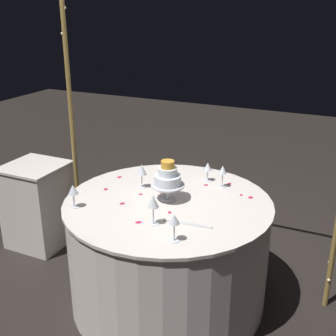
% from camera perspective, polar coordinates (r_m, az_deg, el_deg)
% --- Properties ---
extents(ground_plane, '(12.00, 12.00, 0.00)m').
position_cam_1_polar(ground_plane, '(3.19, 0.00, -16.70)').
color(ground_plane, black).
extents(decorative_arch, '(2.09, 0.06, 2.29)m').
position_cam_1_polar(decorative_arch, '(2.92, 3.26, 11.80)').
color(decorative_arch, olive).
rests_on(decorative_arch, ground).
extents(main_table, '(1.36, 1.36, 0.75)m').
position_cam_1_polar(main_table, '(2.98, 0.00, -10.95)').
color(main_table, silver).
rests_on(main_table, ground).
extents(side_table, '(0.47, 0.47, 0.72)m').
position_cam_1_polar(side_table, '(3.82, -16.80, -4.67)').
color(side_table, silver).
rests_on(side_table, ground).
extents(tiered_cake, '(0.22, 0.22, 0.27)m').
position_cam_1_polar(tiered_cake, '(2.76, -0.05, -1.35)').
color(tiered_cake, silver).
rests_on(tiered_cake, main_table).
extents(wine_glass_0, '(0.07, 0.07, 0.17)m').
position_cam_1_polar(wine_glass_0, '(2.96, -3.51, -0.30)').
color(wine_glass_0, silver).
rests_on(wine_glass_0, main_table).
extents(wine_glass_1, '(0.06, 0.06, 0.16)m').
position_cam_1_polar(wine_glass_1, '(2.98, 7.25, -0.43)').
color(wine_glass_1, silver).
rests_on(wine_glass_1, main_table).
extents(wine_glass_2, '(0.06, 0.06, 0.16)m').
position_cam_1_polar(wine_glass_2, '(2.30, 0.83, -7.03)').
color(wine_glass_2, silver).
rests_on(wine_glass_2, main_table).
extents(wine_glass_3, '(0.06, 0.06, 0.14)m').
position_cam_1_polar(wine_glass_3, '(3.08, 5.29, 0.06)').
color(wine_glass_3, silver).
rests_on(wine_glass_3, main_table).
extents(wine_glass_4, '(0.06, 0.06, 0.15)m').
position_cam_1_polar(wine_glass_4, '(2.73, -12.44, -2.93)').
color(wine_glass_4, silver).
rests_on(wine_glass_4, main_table).
extents(wine_glass_5, '(0.06, 0.06, 0.18)m').
position_cam_1_polar(wine_glass_5, '(2.46, -1.98, -4.62)').
color(wine_glass_5, silver).
rests_on(wine_glass_5, main_table).
extents(cake_knife, '(0.30, 0.05, 0.01)m').
position_cam_1_polar(cake_knife, '(2.52, 2.19, -7.31)').
color(cake_knife, silver).
rests_on(cake_knife, main_table).
extents(rose_petal_0, '(0.03, 0.04, 0.00)m').
position_cam_1_polar(rose_petal_0, '(3.28, -3.44, -0.45)').
color(rose_petal_0, '#C61951').
rests_on(rose_petal_0, main_table).
extents(rose_petal_1, '(0.05, 0.05, 0.00)m').
position_cam_1_polar(rose_petal_1, '(2.54, -3.93, -7.17)').
color(rose_petal_1, '#C61951').
rests_on(rose_petal_1, main_table).
extents(rose_petal_2, '(0.04, 0.04, 0.00)m').
position_cam_1_polar(rose_petal_2, '(3.05, 5.05, -2.25)').
color(rose_petal_2, '#C61951').
rests_on(rose_petal_2, main_table).
extents(rose_petal_3, '(0.03, 0.02, 0.00)m').
position_cam_1_polar(rose_petal_3, '(2.90, -3.63, -3.48)').
color(rose_petal_3, '#C61951').
rests_on(rose_petal_3, main_table).
extents(rose_petal_4, '(0.03, 0.04, 0.00)m').
position_cam_1_polar(rose_petal_4, '(3.00, -8.24, -2.79)').
color(rose_petal_4, '#C61951').
rests_on(rose_petal_4, main_table).
extents(rose_petal_5, '(0.02, 0.03, 0.00)m').
position_cam_1_polar(rose_petal_5, '(2.92, 9.65, -3.53)').
color(rose_petal_5, '#C61951').
rests_on(rose_petal_5, main_table).
extents(rose_petal_6, '(0.04, 0.05, 0.00)m').
position_cam_1_polar(rose_petal_6, '(2.89, 10.88, -3.84)').
color(rose_petal_6, '#C61951').
rests_on(rose_petal_6, main_table).
extents(rose_petal_7, '(0.04, 0.04, 0.00)m').
position_cam_1_polar(rose_petal_7, '(2.77, -6.07, -4.69)').
color(rose_petal_7, '#C61951').
rests_on(rose_petal_7, main_table).
extents(rose_petal_8, '(0.03, 0.04, 0.00)m').
position_cam_1_polar(rose_petal_8, '(2.65, 0.21, -5.89)').
color(rose_petal_8, '#C61951').
rests_on(rose_petal_8, main_table).
extents(rose_petal_9, '(0.03, 0.04, 0.00)m').
position_cam_1_polar(rose_petal_9, '(2.93, -0.96, -3.14)').
color(rose_petal_9, '#C61951').
rests_on(rose_petal_9, main_table).
extents(rose_petal_10, '(0.03, 0.04, 0.00)m').
position_cam_1_polar(rose_petal_10, '(3.09, 8.10, -2.05)').
color(rose_petal_10, '#C61951').
rests_on(rose_petal_10, main_table).
extents(rose_petal_11, '(0.04, 0.05, 0.00)m').
position_cam_1_polar(rose_petal_11, '(3.19, -6.45, -1.20)').
color(rose_petal_11, '#C61951').
rests_on(rose_petal_11, main_table).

